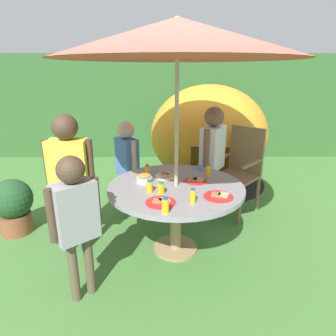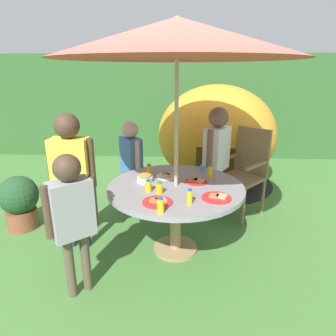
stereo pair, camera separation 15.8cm
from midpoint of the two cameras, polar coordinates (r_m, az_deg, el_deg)
The scene contains 23 objects.
ground_plane at distance 3.10m, azimuth -0.06°, elevation -15.63°, with size 10.00×10.00×0.02m, color #477A38.
hedge_backdrop at distance 6.26m, azimuth -0.24°, elevation 12.04°, with size 9.00×0.70×2.03m, color #33602D.
garden_table at distance 2.80m, azimuth -0.06°, elevation -5.33°, with size 1.29×1.29×0.70m.
patio_umbrella at distance 2.57m, azimuth -0.07°, elevation 23.94°, with size 2.07×2.07×2.13m.
wooden_chair at distance 3.73m, azimuth 12.80°, elevation 0.28°, with size 0.65×0.66×1.07m.
dome_tent at distance 4.62m, azimuth 6.91°, elevation 6.31°, with size 2.02×2.02×1.53m.
potted_plant at distance 3.67m, azimuth -29.10°, elevation -6.27°, with size 0.43×0.43×0.62m.
child_in_white_shirt at distance 3.47m, azimuth 7.41°, elevation 3.84°, with size 0.34×0.40×1.34m.
child_in_blue_shirt at distance 3.53m, azimuth -9.28°, elevation 2.16°, with size 0.31×0.35×1.17m.
child_in_yellow_shirt at distance 2.88m, azimuth -20.20°, elevation 0.11°, with size 0.46×0.23×1.37m.
child_in_grey_shirt at distance 2.28m, azimuth -19.56°, elevation -8.08°, with size 0.34×0.33×1.17m.
snack_bowl at distance 2.84m, azimuth -6.22°, elevation -2.01°, with size 0.15×0.15×0.09m.
plate_center_back at distance 2.53m, azimuth 8.12°, elevation -5.46°, with size 0.25×0.25×0.03m.
plate_back_edge at distance 2.98m, azimuth -1.80°, elevation -1.54°, with size 0.23×0.23×0.03m.
plate_far_right at distance 2.41m, azimuth -3.32°, elevation -6.64°, with size 0.25×0.25×0.03m.
plate_near_left at distance 2.85m, azimuth 3.83°, elevation -2.47°, with size 0.22×0.22×0.03m.
juice_bottle_near_right at distance 3.06m, azimuth -5.55°, elevation -0.33°, with size 0.05×0.05×0.10m.
juice_bottle_far_left at distance 3.00m, azimuth 6.40°, elevation -0.48°, with size 0.05×0.05×0.13m.
juice_bottle_center_front at distance 2.38m, azimuth 2.95°, elevation -5.54°, with size 0.05×0.05×0.13m.
juice_bottle_mid_left at distance 2.61m, azimuth -5.36°, elevation -3.60°, with size 0.06×0.06×0.11m.
juice_bottle_mid_right at distance 2.23m, azimuth -2.58°, elevation -7.38°, with size 0.06×0.06×0.13m.
juice_bottle_front_edge at distance 2.56m, azimuth -3.14°, elevation -3.99°, with size 0.06×0.06×0.11m.
cup_near at distance 3.18m, azimuth 4.89°, elevation 0.11°, with size 0.06×0.06×0.06m, color #4C99D8.
Camera 1 is at (-0.09, -2.56, 1.73)m, focal length 31.25 mm.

